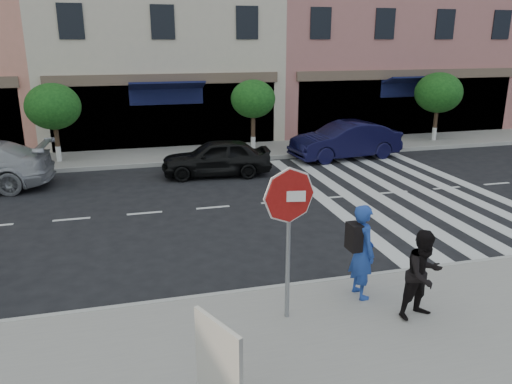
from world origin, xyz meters
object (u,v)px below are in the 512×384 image
at_px(stop_sign, 289,212).
at_px(car_far_mid, 216,157).
at_px(car_far_right, 345,140).
at_px(poster_board, 219,374).
at_px(photographer, 362,251).
at_px(walker, 424,275).

bearing_deg(stop_sign, car_far_mid, 97.26).
xyz_separation_m(car_far_mid, car_far_right, (5.72, 1.34, 0.09)).
height_order(stop_sign, car_far_mid, stop_sign).
bearing_deg(poster_board, stop_sign, 28.51).
height_order(photographer, car_far_mid, photographer).
relative_size(photographer, poster_board, 1.27).
relative_size(photographer, walker, 1.13).
height_order(photographer, poster_board, photographer).
bearing_deg(walker, car_far_right, 58.97).
relative_size(stop_sign, photographer, 1.50).
bearing_deg(walker, car_far_mid, 86.20).
xyz_separation_m(stop_sign, poster_board, (-1.61, -2.14, -1.26)).
height_order(stop_sign, photographer, stop_sign).
distance_m(poster_board, car_far_right, 15.84).
bearing_deg(poster_board, car_far_right, 35.29).
height_order(walker, poster_board, walker).
relative_size(stop_sign, car_far_right, 0.58).
height_order(walker, car_far_right, walker).
bearing_deg(poster_board, walker, -2.52).
bearing_deg(car_far_right, photographer, -29.77).
bearing_deg(photographer, car_far_mid, 2.71).
height_order(walker, car_far_mid, walker).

